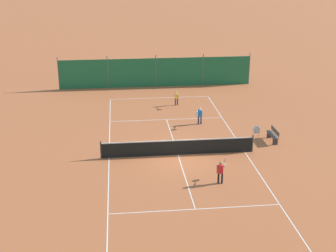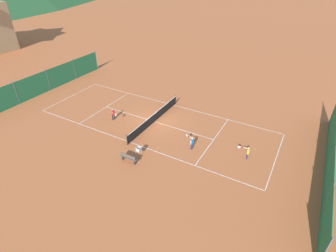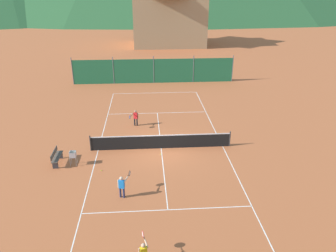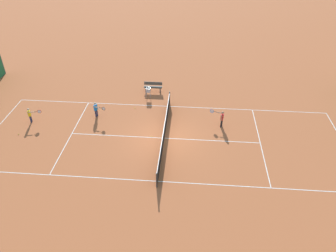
% 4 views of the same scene
% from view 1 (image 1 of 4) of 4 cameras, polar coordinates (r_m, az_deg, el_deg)
% --- Properties ---
extents(ground_plane, '(600.00, 600.00, 0.00)m').
position_cam_1_polar(ground_plane, '(28.05, 1.21, -3.53)').
color(ground_plane, '#B25B33').
extents(court_line_markings, '(8.25, 23.85, 0.01)m').
position_cam_1_polar(court_line_markings, '(28.04, 1.21, -3.52)').
color(court_line_markings, white).
rests_on(court_line_markings, ground).
extents(tennis_net, '(9.18, 0.08, 1.06)m').
position_cam_1_polar(tennis_net, '(27.85, 1.22, -2.59)').
color(tennis_net, '#2D2D2D').
rests_on(tennis_net, ground).
extents(windscreen_fence_near, '(17.28, 0.08, 2.90)m').
position_cam_1_polar(windscreen_fence_near, '(42.28, -1.49, 6.55)').
color(windscreen_fence_near, '#236B42').
rests_on(windscreen_fence_near, ground).
extents(player_far_service, '(0.38, 1.01, 1.15)m').
position_cam_1_polar(player_far_service, '(37.01, 1.06, 3.54)').
color(player_far_service, '#23284C').
rests_on(player_far_service, ground).
extents(player_near_baseline, '(0.63, 0.96, 1.21)m').
position_cam_1_polar(player_near_baseline, '(32.89, 3.88, 1.40)').
color(player_near_baseline, '#23284C').
rests_on(player_near_baseline, ground).
extents(player_near_service, '(0.65, 0.97, 1.24)m').
position_cam_1_polar(player_near_service, '(24.58, 6.46, -5.39)').
color(player_near_service, black).
rests_on(player_near_service, ground).
extents(tennis_ball_by_net_left, '(0.07, 0.07, 0.07)m').
position_cam_1_polar(tennis_ball_by_net_left, '(37.63, -6.69, 2.66)').
color(tennis_ball_by_net_left, '#CCE033').
rests_on(tennis_ball_by_net_left, ground).
extents(tennis_ball_alley_left, '(0.07, 0.07, 0.07)m').
position_cam_1_polar(tennis_ball_alley_left, '(28.85, 1.13, -2.76)').
color(tennis_ball_alley_left, '#CCE033').
rests_on(tennis_ball_alley_left, ground).
extents(tennis_ball_by_net_right, '(0.07, 0.07, 0.07)m').
position_cam_1_polar(tennis_ball_by_net_right, '(37.32, -1.41, 2.65)').
color(tennis_ball_by_net_right, '#CCE033').
rests_on(tennis_ball_by_net_right, ground).
extents(tennis_ball_far_corner, '(0.07, 0.07, 0.07)m').
position_cam_1_polar(tennis_ball_far_corner, '(31.02, 7.19, -1.23)').
color(tennis_ball_far_corner, '#CCE033').
rests_on(tennis_ball_far_corner, ground).
extents(ball_hopper, '(0.36, 0.36, 0.89)m').
position_cam_1_polar(ball_hopper, '(30.50, 10.72, -0.55)').
color(ball_hopper, '#B7B7BC').
rests_on(ball_hopper, ground).
extents(courtside_bench, '(0.36, 1.50, 0.84)m').
position_cam_1_polar(courtside_bench, '(30.65, 12.70, -1.02)').
color(courtside_bench, '#51473D').
rests_on(courtside_bench, ground).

